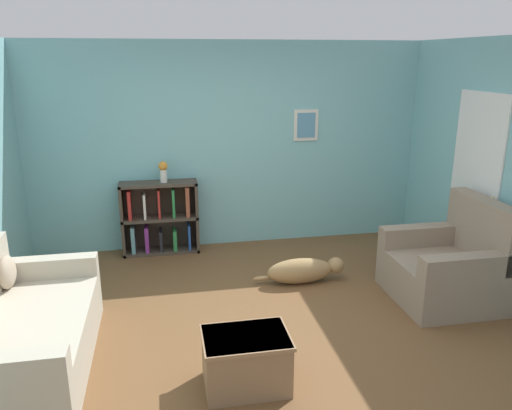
% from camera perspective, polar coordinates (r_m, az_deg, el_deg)
% --- Properties ---
extents(ground_plane, '(14.00, 14.00, 0.00)m').
position_cam_1_polar(ground_plane, '(4.77, 0.93, -13.55)').
color(ground_plane, brown).
extents(wall_back, '(5.60, 0.13, 2.60)m').
position_cam_1_polar(wall_back, '(6.44, -3.09, 6.76)').
color(wall_back, '#7AB7BC').
rests_on(wall_back, ground_plane).
extents(couch, '(0.94, 1.78, 0.87)m').
position_cam_1_polar(couch, '(4.44, -25.59, -13.25)').
color(couch, '#B7AD99').
rests_on(couch, ground_plane).
extents(bookshelf, '(0.95, 0.29, 0.92)m').
position_cam_1_polar(bookshelf, '(6.40, -10.93, -1.50)').
color(bookshelf, '#42382D').
rests_on(bookshelf, ground_plane).
extents(recliner_chair, '(0.98, 1.03, 1.03)m').
position_cam_1_polar(recliner_chair, '(5.48, 21.27, -6.56)').
color(recliner_chair, gray).
rests_on(recliner_chair, ground_plane).
extents(coffee_table, '(0.65, 0.47, 0.43)m').
position_cam_1_polar(coffee_table, '(3.90, -1.15, -17.22)').
color(coffee_table, '#846647').
rests_on(coffee_table, ground_plane).
extents(dog, '(1.02, 0.25, 0.28)m').
position_cam_1_polar(dog, '(5.55, 5.42, -7.45)').
color(dog, '#9E7A4C').
rests_on(dog, ground_plane).
extents(vase, '(0.11, 0.11, 0.26)m').
position_cam_1_polar(vase, '(6.22, -10.56, 3.90)').
color(vase, silver).
rests_on(vase, bookshelf).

